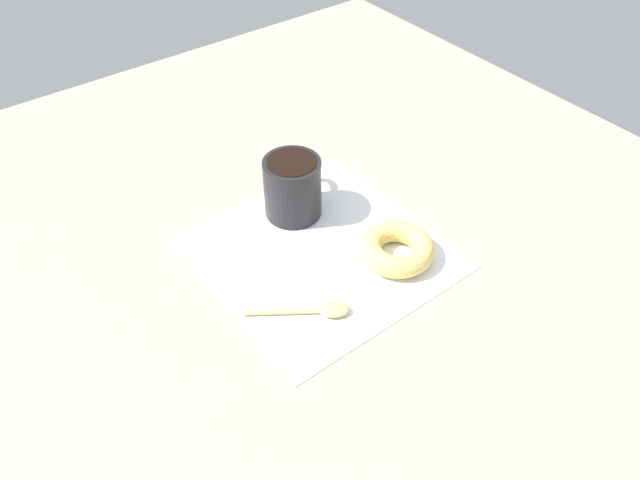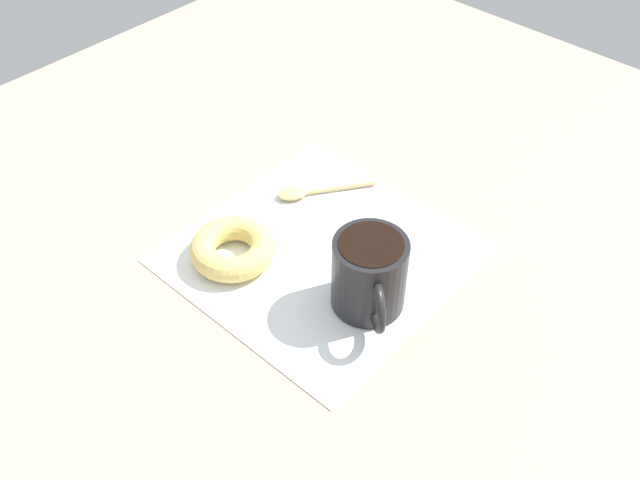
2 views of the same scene
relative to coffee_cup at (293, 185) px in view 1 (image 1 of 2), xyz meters
The scene contains 5 objects.
ground_plane 10.91cm from the coffee_cup, 121.50° to the right, with size 120.00×120.00×2.00cm, color tan.
napkin 10.04cm from the coffee_cup, 102.95° to the right, with size 29.13×29.13×0.30cm, color white.
coffee_cup is the anchor object (origin of this frame).
donut 16.48cm from the coffee_cup, 71.43° to the right, with size 9.56×9.56×2.85cm, color #E5C66B.
spoon 19.26cm from the coffee_cup, 115.81° to the right, with size 11.00×8.29×0.90cm.
Camera 1 is at (-32.02, -46.89, 56.35)cm, focal length 35.00 mm.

